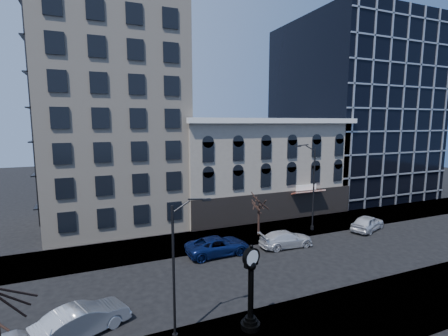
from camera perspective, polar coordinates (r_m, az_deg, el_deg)
name	(u,v)px	position (r m, az deg, el deg)	size (l,w,h in m)	color
ground	(220,278)	(26.63, -0.73, -18.70)	(160.00, 160.00, 0.00)	black
sidewalk_far	(190,242)	(33.55, -5.92, -12.85)	(160.00, 6.00, 0.12)	gray
cream_tower	(110,59)	(41.75, -19.35, 17.69)	(15.90, 15.40, 42.50)	beige
victorian_row	(259,168)	(43.73, 6.17, 0.08)	(22.60, 11.19, 12.50)	gray
glass_office	(350,111)	(59.32, 21.31, 9.39)	(20.00, 20.15, 28.00)	black
street_clock	(251,291)	(19.90, 4.73, -20.72)	(1.15, 1.15, 5.06)	black
street_lamp_near	(184,233)	(17.68, -7.12, -11.20)	(2.07, 0.32, 8.01)	black
street_lamp_far	(308,165)	(36.27, 14.59, 0.59)	(2.46, 0.96, 9.73)	black
bare_tree_far	(259,199)	(34.41, 6.19, -5.37)	(3.04, 3.04, 5.21)	#322019
car_near_b	(82,320)	(21.80, -23.66, -23.32)	(1.82, 5.21, 1.72)	#A5A8AD
car_far_a	(218,246)	(30.43, -1.09, -13.49)	(2.72, 5.90, 1.64)	#0C194C
car_far_b	(286,239)	(32.74, 10.85, -12.15)	(2.17, 5.35, 1.55)	silver
car_far_c	(368,223)	(40.09, 23.92, -8.81)	(2.03, 5.05, 1.72)	silver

